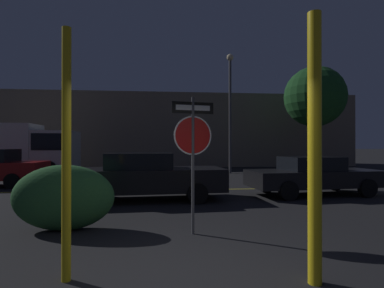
% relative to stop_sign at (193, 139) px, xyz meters
% --- Properties ---
extents(ground_plane, '(260.00, 260.00, 0.00)m').
position_rel_stop_sign_xyz_m(ground_plane, '(-0.21, -2.09, -1.81)').
color(ground_plane, black).
extents(road_center_stripe, '(38.47, 0.12, 0.01)m').
position_rel_stop_sign_xyz_m(road_center_stripe, '(-0.21, 5.63, -1.80)').
color(road_center_stripe, gold).
rests_on(road_center_stripe, ground_plane).
extents(stop_sign, '(0.81, 0.18, 2.60)m').
position_rel_stop_sign_xyz_m(stop_sign, '(0.00, 0.00, 0.00)').
color(stop_sign, '#4C4C51').
rests_on(stop_sign, ground_plane).
extents(yellow_pole_left, '(0.11, 0.11, 3.15)m').
position_rel_stop_sign_xyz_m(yellow_pole_left, '(-1.76, -1.80, -0.23)').
color(yellow_pole_left, yellow).
rests_on(yellow_pole_left, ground_plane).
extents(yellow_pole_right, '(0.16, 0.16, 3.30)m').
position_rel_stop_sign_xyz_m(yellow_pole_right, '(1.27, -2.17, -0.15)').
color(yellow_pole_right, yellow).
rests_on(yellow_pole_right, ground_plane).
extents(hedge_bush_1, '(1.97, 0.84, 1.30)m').
position_rel_stop_sign_xyz_m(hedge_bush_1, '(-2.52, 0.49, -1.16)').
color(hedge_bush_1, '#2D6633').
rests_on(hedge_bush_1, ground_plane).
extents(passing_car_2, '(5.06, 2.16, 1.45)m').
position_rel_stop_sign_xyz_m(passing_car_2, '(-1.17, 3.65, -1.07)').
color(passing_car_2, black).
rests_on(passing_car_2, ground_plane).
extents(passing_car_3, '(4.67, 2.09, 1.30)m').
position_rel_stop_sign_xyz_m(passing_car_3, '(4.52, 4.05, -1.14)').
color(passing_car_3, black).
rests_on(passing_car_3, ground_plane).
extents(delivery_truck, '(5.78, 2.59, 2.90)m').
position_rel_stop_sign_xyz_m(delivery_truck, '(-8.42, 12.38, -0.21)').
color(delivery_truck, silver).
rests_on(delivery_truck, ground_plane).
extents(street_lamp, '(0.41, 0.41, 7.21)m').
position_rel_stop_sign_xyz_m(street_lamp, '(3.48, 12.08, 2.64)').
color(street_lamp, '#4C4C51').
rests_on(street_lamp, ground_plane).
extents(tree_0, '(3.98, 3.98, 6.91)m').
position_rel_stop_sign_xyz_m(tree_0, '(9.47, 13.28, 3.10)').
color(tree_0, '#422D1E').
rests_on(tree_0, ground_plane).
extents(building_backdrop, '(32.62, 4.84, 5.78)m').
position_rel_stop_sign_xyz_m(building_backdrop, '(-1.28, 19.64, 1.09)').
color(building_backdrop, '#7A6B5B').
rests_on(building_backdrop, ground_plane).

